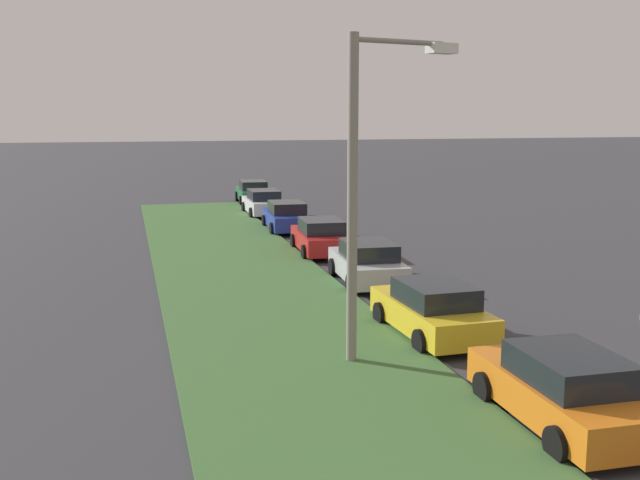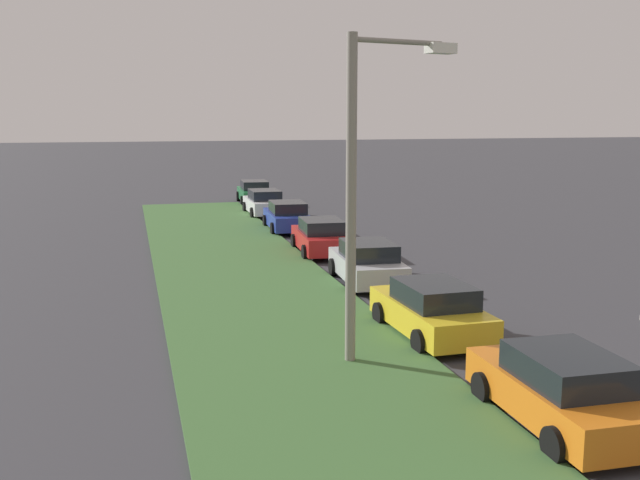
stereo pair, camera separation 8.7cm
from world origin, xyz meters
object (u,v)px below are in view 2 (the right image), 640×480
object	(u,v)px
parked_car_yellow	(431,310)
parked_car_blue	(287,217)
streetlight	(365,175)
parked_car_white	(264,203)
parked_car_green	(254,192)
parked_car_red	(321,237)
parked_car_silver	(367,263)
parked_car_orange	(562,390)

from	to	relation	value
parked_car_yellow	parked_car_blue	xyz separation A→B (m)	(18.30, -0.03, 0.00)
streetlight	parked_car_yellow	bearing A→B (deg)	-57.51
parked_car_white	parked_car_green	distance (m)	5.90
parked_car_white	parked_car_red	bearing A→B (deg)	-179.21
parked_car_red	parked_car_white	size ratio (longest dim) A/B	1.02
parked_car_blue	parked_car_green	bearing A→B (deg)	0.94
parked_car_silver	parked_car_red	xyz separation A→B (m)	(5.68, 0.17, 0.00)
parked_car_silver	streetlight	size ratio (longest dim) A/B	0.59
parked_car_orange	parked_car_green	xyz separation A→B (m)	(36.01, -0.23, 0.00)
parked_car_green	streetlight	size ratio (longest dim) A/B	0.58
parked_car_yellow	parked_car_silver	bearing A→B (deg)	-4.61
parked_car_orange	parked_car_red	bearing A→B (deg)	0.48
parked_car_red	parked_car_orange	bearing A→B (deg)	-176.76
parked_car_red	streetlight	distance (m)	14.18
parked_car_green	streetlight	xyz separation A→B (m)	(-31.62, 2.68, 3.67)
parked_car_white	streetlight	size ratio (longest dim) A/B	0.57
parked_car_white	streetlight	distance (m)	26.09
parked_car_white	parked_car_silver	bearing A→B (deg)	-178.92
parked_car_red	parked_car_green	distance (m)	18.15
parked_car_orange	parked_car_green	bearing A→B (deg)	0.14
parked_car_yellow	parked_car_green	world-z (taller)	same
parked_car_yellow	parked_car_green	size ratio (longest dim) A/B	0.99
parked_car_white	streetlight	xyz separation A→B (m)	(-25.73, 2.29, 3.67)
parked_car_silver	parked_car_green	xyz separation A→B (m)	(23.83, -0.05, 0.00)
parked_car_blue	parked_car_green	world-z (taller)	same
parked_car_green	parked_car_white	bearing A→B (deg)	178.90
streetlight	parked_car_green	bearing A→B (deg)	-4.85
parked_car_yellow	parked_car_red	bearing A→B (deg)	-2.52
parked_car_red	streetlight	world-z (taller)	streetlight
parked_car_yellow	streetlight	bearing A→B (deg)	120.57
parked_car_silver	parked_car_blue	xyz separation A→B (m)	(12.00, 0.26, 0.00)
parked_car_orange	parked_car_white	world-z (taller)	same
parked_car_green	parked_car_yellow	bearing A→B (deg)	-177.93
parked_car_orange	parked_car_blue	xyz separation A→B (m)	(24.19, 0.08, 0.00)
parked_car_green	streetlight	bearing A→B (deg)	177.87
parked_car_yellow	streetlight	xyz separation A→B (m)	(-1.49, 2.34, 3.67)
parked_car_yellow	parked_car_silver	world-z (taller)	same
parked_car_white	parked_car_green	bearing A→B (deg)	-3.84
parked_car_yellow	parked_car_red	size ratio (longest dim) A/B	0.99
parked_car_orange	parked_car_silver	xyz separation A→B (m)	(12.19, -0.18, 0.00)
parked_car_white	streetlight	bearing A→B (deg)	174.89
parked_car_silver	parked_car_white	xyz separation A→B (m)	(17.94, 0.34, 0.00)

